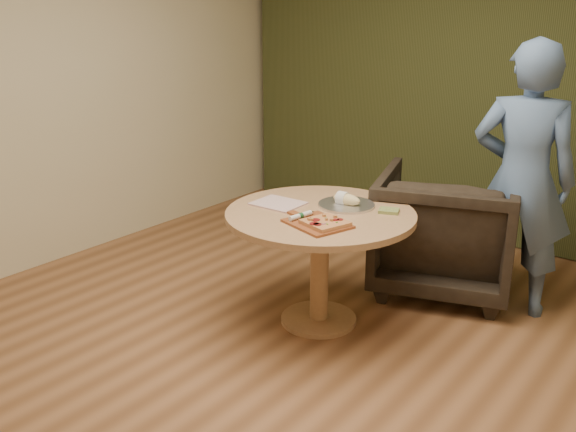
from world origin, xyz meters
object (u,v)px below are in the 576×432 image
(pizza_paddle, at_px, (316,223))
(bread_roll, at_px, (345,199))
(armchair, at_px, (446,225))
(person_standing, at_px, (522,181))
(pedestal_table, at_px, (320,233))
(serving_tray, at_px, (346,205))
(flatbread_pizza, at_px, (325,223))
(cutlery_roll, at_px, (301,216))

(pizza_paddle, distance_m, bread_roll, 0.41)
(armchair, height_order, person_standing, person_standing)
(pedestal_table, distance_m, armchair, 1.06)
(armchair, xyz_separation_m, person_standing, (0.49, -0.01, 0.41))
(person_standing, bearing_deg, pizza_paddle, 42.83)
(serving_tray, height_order, person_standing, person_standing)
(pedestal_table, height_order, person_standing, person_standing)
(pedestal_table, bearing_deg, flatbread_pizza, -49.86)
(pizza_paddle, relative_size, flatbread_pizza, 1.72)
(bread_roll, xyz_separation_m, person_standing, (0.85, 0.76, 0.10))
(pizza_paddle, height_order, flatbread_pizza, flatbread_pizza)
(flatbread_pizza, xyz_separation_m, cutlery_roll, (-0.18, 0.01, 0.00))
(bread_roll, height_order, armchair, armchair)
(pedestal_table, bearing_deg, bread_roll, 74.57)
(flatbread_pizza, bearing_deg, cutlery_roll, 177.94)
(serving_tray, distance_m, bread_roll, 0.04)
(person_standing, bearing_deg, bread_roll, 28.68)
(serving_tray, xyz_separation_m, bread_roll, (-0.01, -0.00, 0.04))
(flatbread_pizza, relative_size, serving_tray, 0.77)
(cutlery_roll, xyz_separation_m, armchair, (0.40, 1.17, -0.30))
(serving_tray, height_order, armchair, armchair)
(cutlery_roll, height_order, bread_roll, bread_roll)
(pizza_paddle, height_order, cutlery_roll, cutlery_roll)
(serving_tray, bearing_deg, flatbread_pizza, -73.99)
(pizza_paddle, height_order, bread_roll, bread_roll)
(flatbread_pizza, bearing_deg, armchair, 79.18)
(cutlery_roll, xyz_separation_m, person_standing, (0.90, 1.16, 0.11))
(pedestal_table, height_order, armchair, armchair)
(bread_roll, bearing_deg, flatbread_pizza, -72.85)
(serving_tray, xyz_separation_m, person_standing, (0.84, 0.76, 0.13))
(pedestal_table, bearing_deg, armchair, 67.18)
(pedestal_table, xyz_separation_m, flatbread_pizza, (0.18, -0.21, 0.17))
(serving_tray, bearing_deg, pizza_paddle, -82.48)
(flatbread_pizza, distance_m, serving_tray, 0.43)
(flatbread_pizza, bearing_deg, serving_tray, 106.01)
(cutlery_roll, xyz_separation_m, serving_tray, (0.06, 0.40, -0.02))
(bread_roll, bearing_deg, serving_tray, 0.00)
(bread_roll, height_order, person_standing, person_standing)
(serving_tray, relative_size, armchair, 0.37)
(person_standing, bearing_deg, flatbread_pizza, 45.18)
(pedestal_table, bearing_deg, serving_tray, 72.19)
(pizza_paddle, xyz_separation_m, cutlery_roll, (-0.11, 0.00, 0.02))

